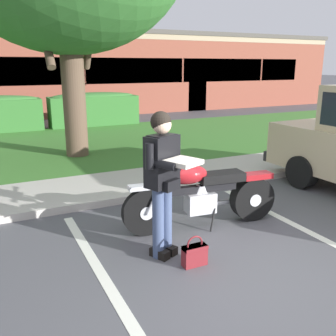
# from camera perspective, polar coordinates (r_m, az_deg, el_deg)

# --- Properties ---
(ground_plane) EXTENTS (140.00, 140.00, 0.00)m
(ground_plane) POSITION_cam_1_polar(r_m,az_deg,el_deg) (4.44, 13.42, -14.69)
(ground_plane) COLOR #4C4C51
(curb_strip) EXTENTS (60.00, 0.20, 0.12)m
(curb_strip) POSITION_cam_1_polar(r_m,az_deg,el_deg) (6.51, -1.67, -3.80)
(curb_strip) COLOR #B7B2A8
(curb_strip) RESTS_ON ground
(concrete_walk) EXTENTS (60.00, 1.50, 0.08)m
(concrete_walk) POSITION_cam_1_polar(r_m,az_deg,el_deg) (7.27, -4.45, -1.97)
(concrete_walk) COLOR #B7B2A8
(concrete_walk) RESTS_ON ground
(grass_lawn) EXTENTS (60.00, 6.29, 0.06)m
(grass_lawn) POSITION_cam_1_polar(r_m,az_deg,el_deg) (10.88, -12.10, 3.47)
(grass_lawn) COLOR #3D752D
(grass_lawn) RESTS_ON ground
(stall_stripe_0) EXTENTS (0.14, 4.40, 0.01)m
(stall_stripe_0) POSITION_cam_1_polar(r_m,az_deg,el_deg) (3.92, -7.95, -18.71)
(stall_stripe_0) COLOR silver
(stall_stripe_0) RESTS_ON ground
(stall_stripe_1) EXTENTS (0.14, 4.40, 0.01)m
(stall_stripe_1) POSITION_cam_1_polar(r_m,az_deg,el_deg) (5.37, 22.59, -9.99)
(stall_stripe_1) COLOR silver
(stall_stripe_1) RESTS_ON ground
(motorcycle) EXTENTS (2.24, 0.82, 1.26)m
(motorcycle) POSITION_cam_1_polar(r_m,az_deg,el_deg) (5.24, 5.89, -3.71)
(motorcycle) COLOR black
(motorcycle) RESTS_ON ground
(rider_person) EXTENTS (0.57, 0.66, 1.70)m
(rider_person) POSITION_cam_1_polar(r_m,az_deg,el_deg) (4.24, -0.68, -0.88)
(rider_person) COLOR black
(rider_person) RESTS_ON ground
(handbag) EXTENTS (0.28, 0.13, 0.36)m
(handbag) POSITION_cam_1_polar(r_m,az_deg,el_deg) (4.35, 4.03, -12.72)
(handbag) COLOR maroon
(handbag) RESTS_ON ground
(hedge_center_left) EXTENTS (3.17, 0.90, 1.24)m
(hedge_center_left) POSITION_cam_1_polar(r_m,az_deg,el_deg) (14.21, -11.10, 8.76)
(hedge_center_left) COLOR #336B2D
(hedge_center_left) RESTS_ON ground
(brick_building) EXTENTS (27.90, 8.53, 3.74)m
(brick_building) POSITION_cam_1_polar(r_m,az_deg,el_deg) (20.90, -15.32, 13.86)
(brick_building) COLOR brown
(brick_building) RESTS_ON ground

